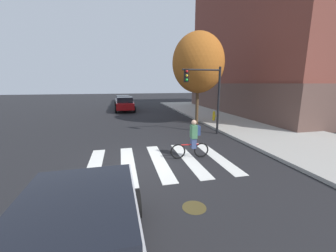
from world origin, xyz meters
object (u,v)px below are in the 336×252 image
object	(u,v)px
sedan_mid	(125,104)
sedan_far	(123,101)
cyclist	(193,139)
street_tree_near	(198,63)
manhole_cover	(194,207)
fire_hydrant	(214,116)
traffic_light_near	(207,89)
sedan_near	(81,239)

from	to	relation	value
sedan_mid	sedan_far	distance (m)	4.26
cyclist	street_tree_near	bearing A→B (deg)	67.80
sedan_far	cyclist	size ratio (longest dim) A/B	2.75
manhole_cover	sedan_mid	world-z (taller)	sedan_mid
manhole_cover	fire_hydrant	world-z (taller)	fire_hydrant
sedan_mid	street_tree_near	world-z (taller)	street_tree_near
cyclist	traffic_light_near	bearing A→B (deg)	59.65
sedan_mid	fire_hydrant	size ratio (longest dim) A/B	6.17
manhole_cover	sedan_near	xyz separation A→B (m)	(-2.46, -1.55, 0.82)
sedan_near	cyclist	bearing A→B (deg)	54.05
fire_hydrant	sedan_mid	bearing A→B (deg)	128.77
sedan_mid	street_tree_near	size ratio (longest dim) A/B	0.69
sedan_near	street_tree_near	xyz separation A→B (m)	(6.58, 12.21, 3.90)
sedan_near	cyclist	xyz separation A→B (m)	(3.67, 5.05, 0.02)
sedan_far	street_tree_near	xyz separation A→B (m)	(5.52, -13.60, 3.90)
street_tree_near	manhole_cover	bearing A→B (deg)	-111.14
sedan_near	cyclist	distance (m)	6.24
sedan_far	street_tree_near	world-z (taller)	street_tree_near
sedan_near	fire_hydrant	distance (m)	15.20
traffic_light_near	street_tree_near	distance (m)	3.90
street_tree_near	fire_hydrant	bearing A→B (deg)	16.40
manhole_cover	sedan_mid	size ratio (longest dim) A/B	0.13
fire_hydrant	street_tree_near	xyz separation A→B (m)	(-1.73, -0.51, 4.19)
cyclist	fire_hydrant	xyz separation A→B (m)	(4.65, 7.66, -0.31)
fire_hydrant	sedan_near	bearing A→B (deg)	-123.19
manhole_cover	fire_hydrant	xyz separation A→B (m)	(5.86, 11.17, 0.53)
fire_hydrant	traffic_light_near	bearing A→B (deg)	-122.15
cyclist	traffic_light_near	world-z (taller)	traffic_light_near
traffic_light_near	sedan_near	bearing A→B (deg)	-123.64
sedan_far	fire_hydrant	world-z (taller)	sedan_far
manhole_cover	sedan_far	world-z (taller)	sedan_far
traffic_light_near	fire_hydrant	size ratio (longest dim) A/B	5.38
sedan_near	fire_hydrant	size ratio (longest dim) A/B	5.94
sedan_mid	cyclist	world-z (taller)	cyclist
sedan_near	sedan_mid	world-z (taller)	sedan_mid
sedan_near	sedan_mid	bearing A→B (deg)	86.75
manhole_cover	fire_hydrant	size ratio (longest dim) A/B	0.82
traffic_light_near	fire_hydrant	xyz separation A→B (m)	(2.43, 3.87, -2.33)
sedan_far	traffic_light_near	xyz separation A→B (m)	(4.82, -16.96, 2.04)
sedan_far	sedan_mid	bearing A→B (deg)	-87.89
manhole_cover	traffic_light_near	size ratio (longest dim) A/B	0.15
sedan_far	traffic_light_near	world-z (taller)	traffic_light_near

